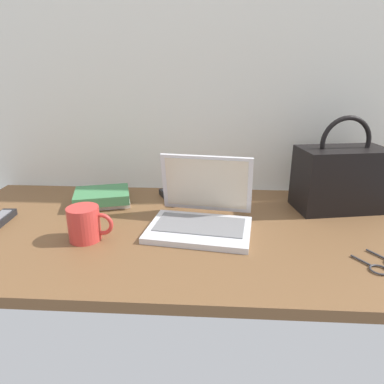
# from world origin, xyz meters

# --- Properties ---
(desk) EXTENTS (1.60, 0.76, 0.03)m
(desk) POSITION_xyz_m (0.00, 0.00, 0.01)
(desk) COLOR brown
(desk) RESTS_ON ground
(laptop) EXTENTS (0.34, 0.30, 0.22)m
(laptop) POSITION_xyz_m (0.05, 0.01, 0.08)
(laptop) COLOR silver
(laptop) RESTS_ON desk
(coffee_mug) EXTENTS (0.13, 0.09, 0.10)m
(coffee_mug) POSITION_xyz_m (-0.28, -0.10, 0.08)
(coffee_mug) COLOR red
(coffee_mug) RESTS_ON desk
(remote_control_near) EXTENTS (0.11, 0.16, 0.02)m
(remote_control_near) POSITION_xyz_m (-0.07, 0.24, 0.04)
(remote_control_near) COLOR black
(remote_control_near) RESTS_ON desk
(handbag) EXTENTS (0.32, 0.21, 0.33)m
(handbag) POSITION_xyz_m (0.53, 0.19, 0.15)
(handbag) COLOR black
(handbag) RESTS_ON desk
(book_stack) EXTENTS (0.23, 0.20, 0.05)m
(book_stack) POSITION_xyz_m (-0.32, 0.18, 0.06)
(book_stack) COLOR silver
(book_stack) RESTS_ON desk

